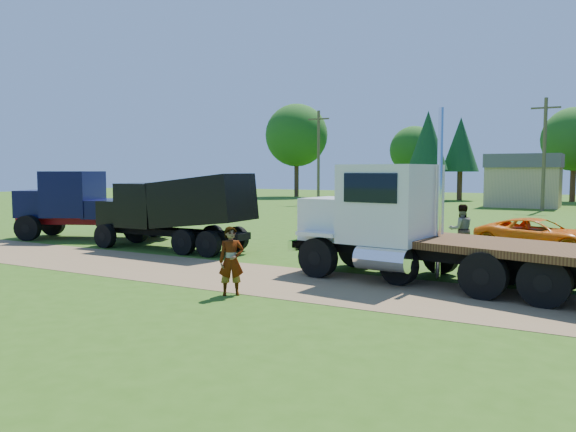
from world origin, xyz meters
The scene contains 12 objects.
ground centered at (0.00, 0.00, 0.00)m, with size 140.00×140.00×0.00m, color #2E5512.
dirt_track centered at (0.00, 0.00, 0.01)m, with size 120.00×4.20×0.01m, color brown.
white_semi_tractor centered at (4.62, 1.95, 1.74)m, with size 8.59×3.72×5.09m.
black_dump_truck centered at (-5.08, 3.53, 1.73)m, with size 7.27×2.32×3.14m.
navy_truck centered at (-11.37, 4.49, 1.64)m, with size 7.49×5.09×3.21m.
orange_pickup centered at (7.94, 10.21, 0.67)m, with size 2.21×4.80×1.33m, color orange.
flatbed_trailer centered at (8.15, 1.56, 1.00)m, with size 9.54×5.00×2.34m.
spectator_a centered at (1.68, -2.27, 0.90)m, with size 0.66×0.43×1.80m, color #999999.
spectator_b centered at (5.37, 7.89, 0.98)m, with size 0.95×0.74×1.95m, color #999999.
tan_shed centered at (4.00, 40.00, 2.42)m, with size 6.20×5.40×4.70m.
utility_poles centered at (6.00, 35.00, 4.71)m, with size 42.20×0.28×9.00m.
tree_row centered at (0.22, 49.18, 6.33)m, with size 57.81×13.31×11.41m.
Camera 1 is at (10.01, -14.18, 3.26)m, focal length 35.00 mm.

